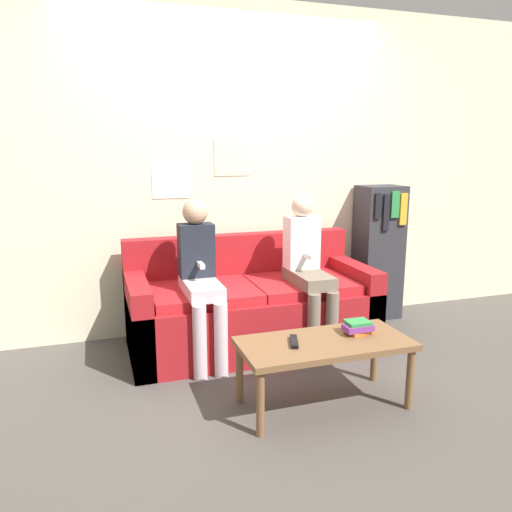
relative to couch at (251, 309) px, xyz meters
name	(u,v)px	position (x,y,z in m)	size (l,w,h in m)	color
ground_plane	(274,372)	(0.00, -0.51, -0.29)	(10.00, 10.00, 0.00)	#4C4742
wall_back	(232,171)	(0.00, 0.50, 1.01)	(8.00, 0.07, 2.60)	beige
couch	(251,309)	(0.00, 0.00, 0.00)	(1.81, 0.80, 0.81)	maroon
coffee_table	(324,348)	(0.12, -1.01, 0.06)	(0.98, 0.46, 0.40)	brown
person_left	(200,273)	(-0.42, -0.18, 0.36)	(0.24, 0.55, 1.14)	silver
person_right	(308,266)	(0.38, -0.19, 0.35)	(0.24, 0.55, 1.14)	#756656
tv_remote	(294,342)	(-0.06, -0.99, 0.12)	(0.09, 0.17, 0.02)	black
book_stack	(358,327)	(0.36, -0.97, 0.15)	(0.19, 0.13, 0.08)	orange
bookshelf	(378,252)	(1.27, 0.30, 0.30)	(0.37, 0.31, 1.16)	#2D2D33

